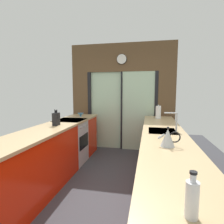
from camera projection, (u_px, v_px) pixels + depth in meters
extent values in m
cube|color=#38383D|center=(106.00, 182.00, 3.06)|extent=(5.04, 7.60, 0.02)
cube|color=brown|center=(122.00, 57.00, 4.54)|extent=(2.64, 0.08, 0.70)
cube|color=#B2D1AD|center=(106.00, 111.00, 4.80)|extent=(0.80, 0.02, 2.00)
cube|color=#B2D1AD|center=(138.00, 111.00, 4.59)|extent=(0.80, 0.02, 2.00)
cube|color=black|center=(90.00, 110.00, 4.86)|extent=(0.08, 0.10, 2.00)
cube|color=black|center=(156.00, 112.00, 4.53)|extent=(0.08, 0.10, 2.00)
cube|color=black|center=(122.00, 111.00, 4.70)|extent=(0.04, 0.10, 2.00)
cube|color=brown|center=(81.00, 110.00, 4.91)|extent=(0.42, 0.08, 2.00)
cube|color=brown|center=(166.00, 112.00, 4.48)|extent=(0.42, 0.08, 2.00)
cylinder|color=white|center=(122.00, 59.00, 4.49)|extent=(0.23, 0.03, 0.23)
torus|color=black|center=(122.00, 59.00, 4.49)|extent=(0.25, 0.02, 0.25)
cube|color=red|center=(18.00, 177.00, 2.29)|extent=(0.58, 2.55, 0.88)
cube|color=red|center=(82.00, 135.00, 4.43)|extent=(0.58, 0.65, 0.88)
cube|color=tan|center=(45.00, 130.00, 2.84)|extent=(0.62, 3.80, 0.04)
cube|color=red|center=(164.00, 168.00, 2.54)|extent=(0.58, 3.80, 0.88)
cube|color=tan|center=(165.00, 136.00, 2.48)|extent=(0.62, 3.80, 0.04)
cube|color=#B7BABC|center=(162.00, 132.00, 2.73)|extent=(0.40, 0.48, 0.05)
cylinder|color=#B7BABC|center=(177.00, 122.00, 2.67)|extent=(0.02, 0.02, 0.28)
cylinder|color=#B7BABC|center=(171.00, 113.00, 2.67)|extent=(0.18, 0.02, 0.02)
cube|color=#B7BABC|center=(71.00, 142.00, 3.82)|extent=(0.58, 0.60, 0.88)
cube|color=black|center=(84.00, 141.00, 3.76)|extent=(0.01, 0.48, 0.28)
cube|color=black|center=(70.00, 121.00, 3.77)|extent=(0.58, 0.60, 0.03)
cylinder|color=#B7BABC|center=(81.00, 128.00, 3.54)|extent=(0.02, 0.04, 0.04)
cylinder|color=#B7BABC|center=(84.00, 126.00, 3.72)|extent=(0.02, 0.04, 0.04)
cylinder|color=#B7BABC|center=(87.00, 124.00, 3.89)|extent=(0.02, 0.04, 0.04)
cylinder|color=teal|center=(81.00, 116.00, 4.29)|extent=(0.07, 0.07, 0.01)
cone|color=teal|center=(81.00, 114.00, 4.29)|extent=(0.15, 0.15, 0.07)
cube|color=black|center=(56.00, 119.00, 3.15)|extent=(0.08, 0.14, 0.22)
cylinder|color=black|center=(55.00, 111.00, 3.14)|extent=(0.02, 0.02, 0.07)
cylinder|color=black|center=(56.00, 112.00, 3.14)|extent=(0.02, 0.02, 0.05)
cylinder|color=black|center=(57.00, 112.00, 3.13)|extent=(0.02, 0.02, 0.07)
cone|color=#B7BABC|center=(168.00, 138.00, 1.95)|extent=(0.15, 0.15, 0.19)
sphere|color=black|center=(168.00, 128.00, 1.94)|extent=(0.03, 0.03, 0.03)
cylinder|color=#B7BABC|center=(161.00, 137.00, 1.96)|extent=(0.08, 0.02, 0.07)
torus|color=black|center=(175.00, 137.00, 1.93)|extent=(0.12, 0.01, 0.12)
cylinder|color=silver|center=(192.00, 200.00, 0.85)|extent=(0.06, 0.06, 0.18)
cylinder|color=silver|center=(193.00, 178.00, 0.83)|extent=(0.03, 0.03, 0.04)
cylinder|color=black|center=(193.00, 173.00, 0.83)|extent=(0.03, 0.03, 0.01)
cylinder|color=#B7BABC|center=(158.00, 118.00, 3.98)|extent=(0.13, 0.13, 0.01)
cylinder|color=white|center=(158.00, 112.00, 3.96)|extent=(0.11, 0.11, 0.26)
sphere|color=#B7BABC|center=(158.00, 105.00, 3.94)|extent=(0.03, 0.03, 0.03)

